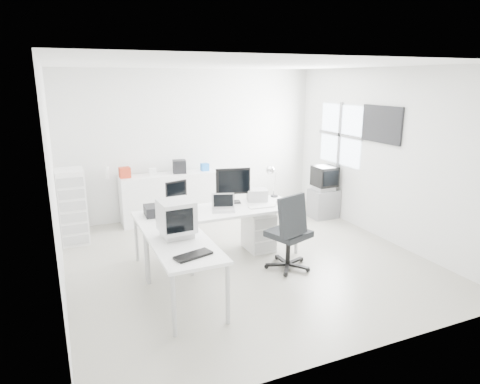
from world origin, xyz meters
name	(u,v)px	position (x,y,z in m)	size (l,w,h in m)	color
floor	(245,260)	(0.00, 0.00, 0.00)	(5.00, 5.00, 0.01)	silver
ceiling	(246,65)	(0.00, 0.00, 2.80)	(5.00, 5.00, 0.01)	white
back_wall	(192,144)	(0.00, 2.50, 1.40)	(5.00, 0.02, 2.80)	silver
left_wall	(54,185)	(-2.50, 0.00, 1.40)	(0.02, 5.00, 2.80)	silver
right_wall	(385,156)	(2.50, 0.00, 1.40)	(0.02, 5.00, 2.80)	silver
window	(340,135)	(2.48, 1.20, 1.60)	(0.02, 1.20, 1.10)	white
wall_picture	(382,124)	(2.47, 0.10, 1.90)	(0.04, 0.90, 0.60)	black
main_desk	(218,233)	(-0.33, 0.27, 0.38)	(2.40, 0.80, 0.75)	white
side_desk	(184,273)	(-1.18, -0.83, 0.38)	(0.70, 1.40, 0.75)	white
drawer_pedestal	(259,231)	(0.37, 0.32, 0.30)	(0.40, 0.50, 0.60)	white
inkjet_printer	(159,210)	(-1.18, 0.37, 0.82)	(0.40, 0.31, 0.14)	black
lcd_monitor_small	(176,195)	(-0.88, 0.52, 0.96)	(0.34, 0.19, 0.43)	black
lcd_monitor_large	(233,185)	(0.02, 0.52, 1.03)	(0.53, 0.21, 0.56)	black
laptop	(223,204)	(-0.28, 0.17, 0.85)	(0.31, 0.32, 0.21)	#B7B7BA
white_keyboard	(262,207)	(0.32, 0.12, 0.76)	(0.40, 0.12, 0.02)	white
white_mouse	(278,202)	(0.62, 0.17, 0.78)	(0.07, 0.07, 0.07)	white
laser_printer	(257,195)	(0.42, 0.49, 0.84)	(0.32, 0.27, 0.18)	#ACACAC
desk_lamp	(275,182)	(0.77, 0.57, 1.00)	(0.17, 0.17, 0.50)	silver
crt_monitor	(177,220)	(-1.18, -0.58, 0.96)	(0.37, 0.37, 0.43)	#B7B7BA
black_keyboard	(193,255)	(-1.18, -1.23, 0.76)	(0.42, 0.17, 0.03)	black
office_chair	(289,230)	(0.44, -0.49, 0.57)	(0.66, 0.66, 1.14)	#222527
tv_cabinet	(323,203)	(2.22, 1.25, 0.27)	(0.50, 0.41, 0.55)	slate
crt_tv	(324,178)	(2.22, 1.25, 0.77)	(0.50, 0.48, 0.45)	black
sideboard	(170,197)	(-0.55, 2.24, 0.45)	(1.82, 0.45, 0.91)	white
clutter_box_a	(125,173)	(-1.35, 2.24, 1.00)	(0.19, 0.17, 0.19)	#AE2F18
clutter_box_b	(153,172)	(-0.85, 2.24, 0.97)	(0.13, 0.11, 0.13)	white
clutter_box_c	(179,167)	(-0.35, 2.24, 1.03)	(0.24, 0.22, 0.24)	black
clutter_box_d	(205,167)	(0.15, 2.24, 0.98)	(0.14, 0.12, 0.14)	blue
clutter_bottle	(107,173)	(-1.65, 2.28, 1.02)	(0.07, 0.07, 0.22)	white
filing_cabinet	(72,206)	(-2.28, 1.78, 0.61)	(0.43, 0.51, 1.23)	white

